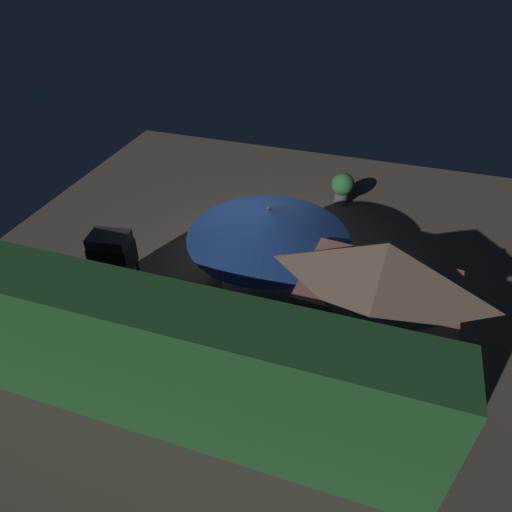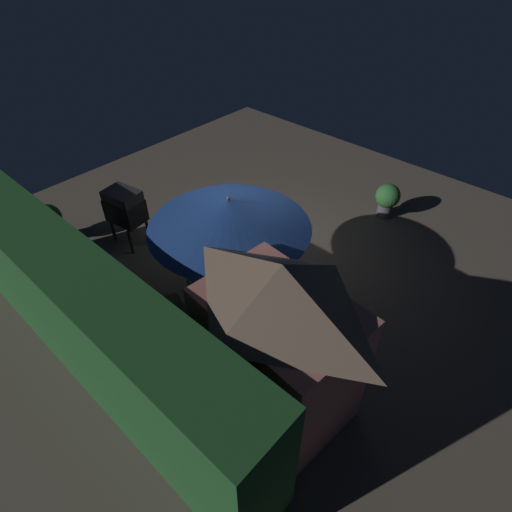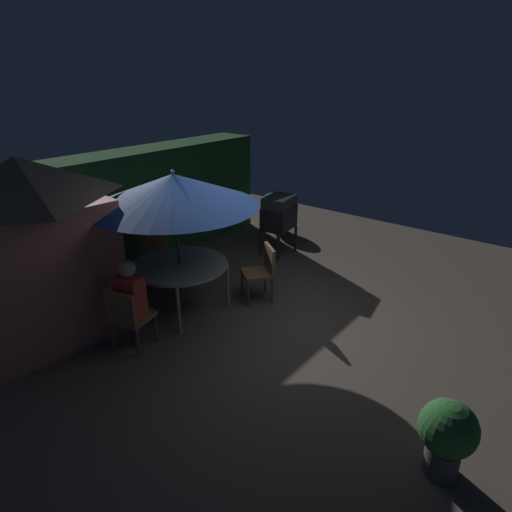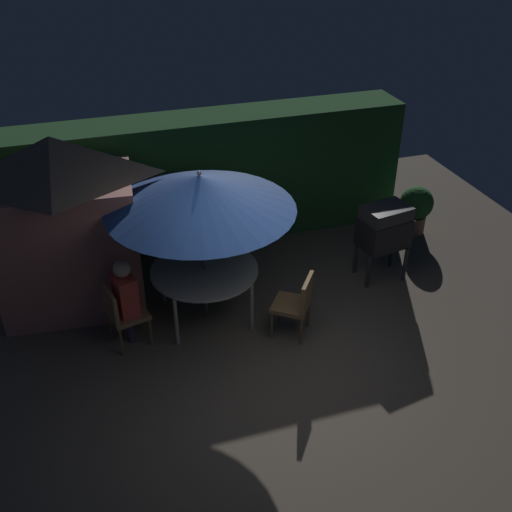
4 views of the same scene
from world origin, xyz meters
TOP-DOWN VIEW (x-y plane):
  - ground_plane at (0.00, 0.00)m, footprint 11.00×11.00m
  - hedge_backdrop at (0.00, 3.50)m, footprint 6.58×0.84m
  - garden_shed at (-2.26, 2.19)m, footprint 2.10×1.55m
  - patio_table at (-0.57, 1.30)m, footprint 1.46×1.46m
  - patio_umbrella at (-0.57, 1.30)m, footprint 2.44×2.44m
  - bbq_grill at (2.19, 1.45)m, footprint 0.78×0.61m
  - chair_near_shed at (-1.74, 1.02)m, footprint 0.56×0.56m
  - chair_far_side at (0.49, 0.54)m, footprint 0.65×0.65m
  - chair_toward_hedge at (-0.11, 2.42)m, footprint 0.60×0.61m
  - potted_plant_by_grill at (3.40, 2.51)m, footprint 0.57×0.57m
  - person_in_red at (-1.66, 1.04)m, footprint 0.31×0.39m

SIDE VIEW (x-z plane):
  - ground_plane at x=0.00m, z-range 0.00..0.00m
  - potted_plant_by_grill at x=3.40m, z-range 0.06..0.90m
  - chair_near_shed at x=-1.74m, z-range 0.07..0.97m
  - chair_far_side at x=0.49m, z-range 0.07..0.97m
  - chair_toward_hedge at x=-0.11m, z-range 0.07..0.97m
  - patio_table at x=-0.57m, z-range 0.33..1.10m
  - person_in_red at x=-1.66m, z-range 0.15..1.41m
  - bbq_grill at x=2.19m, z-range 0.25..1.45m
  - hedge_backdrop at x=0.00m, z-range 0.00..2.11m
  - garden_shed at x=-2.26m, z-range 0.02..2.54m
  - patio_umbrella at x=-0.57m, z-range 0.81..3.00m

